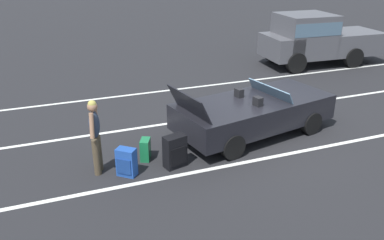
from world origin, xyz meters
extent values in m
plane|color=black|center=(0.00, 0.00, 0.00)|extent=(80.00, 80.00, 0.00)
cube|color=silver|center=(0.00, -1.33, 0.00)|extent=(18.00, 0.12, 0.01)
cube|color=silver|center=(0.00, 1.37, 0.00)|extent=(18.00, 0.12, 0.01)
cube|color=silver|center=(0.00, 4.07, 0.00)|extent=(18.00, 0.12, 0.01)
cube|color=black|center=(0.00, 0.00, 0.62)|extent=(4.36, 2.52, 0.64)
cube|color=black|center=(1.41, 0.28, 0.51)|extent=(1.61, 1.89, 0.38)
cube|color=slate|center=(0.50, 0.10, 1.09)|extent=(0.48, 1.55, 0.31)
cube|color=black|center=(-0.27, 0.32, 1.05)|extent=(0.20, 0.25, 0.22)
cube|color=black|center=(-0.13, -0.40, 1.05)|extent=(0.20, 0.25, 0.22)
cube|color=black|center=(-1.91, -0.37, 1.22)|extent=(0.59, 1.53, 0.59)
cylinder|color=black|center=(1.09, 1.04, 0.30)|extent=(0.63, 0.33, 0.60)
cylinder|color=black|center=(1.40, -0.55, 0.30)|extent=(0.63, 0.33, 0.60)
cylinder|color=black|center=(-1.40, 0.55, 0.30)|extent=(0.63, 0.33, 0.60)
cylinder|color=black|center=(-1.09, -1.04, 0.30)|extent=(0.63, 0.33, 0.60)
cube|color=black|center=(-2.44, -0.92, 0.37)|extent=(0.54, 0.39, 0.74)
cube|color=black|center=(-2.40, -1.07, 0.31)|extent=(0.38, 0.12, 0.41)
sphere|color=black|center=(-2.30, -0.78, 0.02)|extent=(0.04, 0.04, 0.04)
sphere|color=black|center=(-2.63, -0.86, 0.02)|extent=(0.04, 0.04, 0.04)
cube|color=#1E479E|center=(-3.51, -0.91, 0.31)|extent=(0.46, 0.44, 0.62)
cube|color=navy|center=(-3.59, -1.01, 0.26)|extent=(0.26, 0.22, 0.34)
sphere|color=black|center=(-3.35, -0.93, 0.02)|extent=(0.04, 0.04, 0.04)
sphere|color=black|center=(-3.56, -0.75, 0.02)|extent=(0.04, 0.04, 0.04)
cube|color=#19723F|center=(-2.97, -0.38, 0.25)|extent=(0.32, 0.39, 0.50)
sphere|color=black|center=(-2.98, -0.24, 0.02)|extent=(0.04, 0.04, 0.04)
sphere|color=black|center=(-3.08, -0.46, 0.02)|extent=(0.04, 0.04, 0.04)
cylinder|color=#4C3F2D|center=(-4.02, -0.47, 0.41)|extent=(0.19, 0.19, 0.82)
cylinder|color=#4C3F2D|center=(-4.09, -0.66, 0.41)|extent=(0.19, 0.19, 0.82)
ellipsoid|color=#2D384C|center=(-4.06, -0.57, 1.12)|extent=(0.31, 0.38, 0.60)
sphere|color=#A37556|center=(-4.06, -0.57, 1.51)|extent=(0.21, 0.21, 0.21)
sphere|color=tan|center=(-4.06, -0.57, 1.56)|extent=(0.18, 0.18, 0.18)
cylinder|color=#A37556|center=(-3.99, -0.37, 1.19)|extent=(0.15, 0.21, 0.53)
cylinder|color=#A37556|center=(-4.13, -0.76, 1.19)|extent=(0.15, 0.21, 0.53)
cube|color=#4C4C51|center=(4.11, 5.25, 0.85)|extent=(1.20, 1.95, 0.90)
cube|color=#4C4C51|center=(5.16, 5.19, 1.25)|extent=(2.19, 2.01, 1.70)
cube|color=slate|center=(5.16, 5.19, 1.63)|extent=(2.15, 2.02, 0.51)
cube|color=#4C4C51|center=(7.35, 5.08, 0.85)|extent=(2.49, 2.02, 0.90)
cylinder|color=black|center=(4.28, 4.34, 0.40)|extent=(0.81, 0.32, 0.80)
cylinder|color=black|center=(4.38, 6.14, 0.40)|extent=(0.81, 0.32, 0.80)
cylinder|color=black|center=(6.95, 4.20, 0.40)|extent=(0.81, 0.32, 0.80)
cylinder|color=black|center=(7.04, 6.00, 0.40)|extent=(0.81, 0.32, 0.80)
camera|label=1|loc=(-4.79, -8.20, 4.40)|focal=36.86mm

